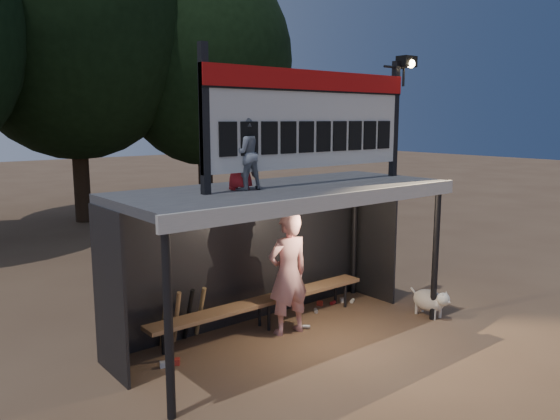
# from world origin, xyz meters

# --- Properties ---
(ground) EXTENTS (80.00, 80.00, 0.00)m
(ground) POSITION_xyz_m (0.00, 0.00, 0.00)
(ground) COLOR brown
(ground) RESTS_ON ground
(player) EXTENTS (0.74, 0.53, 1.89)m
(player) POSITION_xyz_m (0.17, 0.17, 0.95)
(player) COLOR white
(player) RESTS_ON ground
(child_a) EXTENTS (0.49, 0.39, 0.99)m
(child_a) POSITION_xyz_m (-0.71, 0.04, 2.81)
(child_a) COLOR gray
(child_a) RESTS_ON dugout_shelter
(child_b) EXTENTS (0.49, 0.36, 0.92)m
(child_b) POSITION_xyz_m (-0.74, 0.12, 2.78)
(child_b) COLOR maroon
(child_b) RESTS_ON dugout_shelter
(dugout_shelter) EXTENTS (5.10, 2.08, 2.32)m
(dugout_shelter) POSITION_xyz_m (0.00, 0.24, 1.85)
(dugout_shelter) COLOR #404043
(dugout_shelter) RESTS_ON ground
(scoreboard_assembly) EXTENTS (4.10, 0.27, 1.99)m
(scoreboard_assembly) POSITION_xyz_m (0.56, -0.01, 3.32)
(scoreboard_assembly) COLOR black
(scoreboard_assembly) RESTS_ON dugout_shelter
(bench) EXTENTS (4.00, 0.35, 0.48)m
(bench) POSITION_xyz_m (0.00, 0.55, 0.43)
(bench) COLOR #966C47
(bench) RESTS_ON ground
(tree_mid) EXTENTS (7.22, 7.22, 10.36)m
(tree_mid) POSITION_xyz_m (1.00, 11.50, 6.17)
(tree_mid) COLOR #302115
(tree_mid) RESTS_ON ground
(tree_right) EXTENTS (6.08, 6.08, 8.72)m
(tree_right) POSITION_xyz_m (5.00, 10.50, 5.19)
(tree_right) COLOR black
(tree_right) RESTS_ON ground
(dog) EXTENTS (0.36, 0.81, 0.49)m
(dog) POSITION_xyz_m (2.48, -0.79, 0.28)
(dog) COLOR silver
(dog) RESTS_ON ground
(bats) EXTENTS (0.67, 0.35, 0.84)m
(bats) POSITION_xyz_m (-1.30, 0.82, 0.43)
(bats) COLOR olive
(bats) RESTS_ON ground
(litter) EXTENTS (3.99, 0.79, 0.08)m
(litter) POSITION_xyz_m (0.58, 0.47, 0.04)
(litter) COLOR #A92C1D
(litter) RESTS_ON ground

